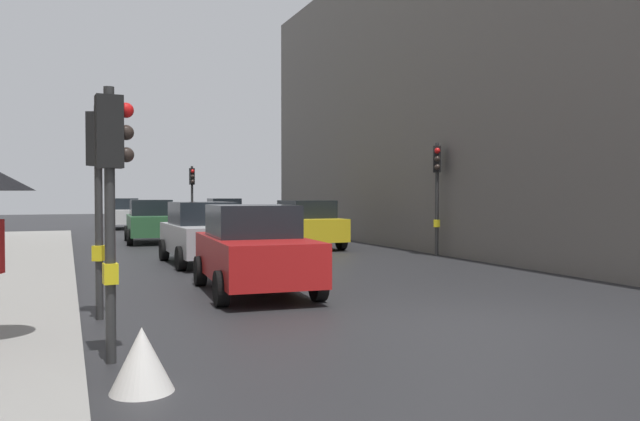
# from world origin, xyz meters

# --- Properties ---
(ground_plane) EXTENTS (120.00, 120.00, 0.00)m
(ground_plane) POSITION_xyz_m (0.00, 0.00, 0.00)
(ground_plane) COLOR #28282B
(building_facade_right) EXTENTS (12.00, 30.32, 11.51)m
(building_facade_right) POSITION_xyz_m (11.55, 10.44, 5.75)
(building_facade_right) COLOR slate
(building_facade_right) RESTS_ON ground
(traffic_light_mid_street) EXTENTS (0.36, 0.44, 3.62)m
(traffic_light_mid_street) POSITION_xyz_m (5.24, 9.07, 2.50)
(traffic_light_mid_street) COLOR #2D2D2D
(traffic_light_mid_street) RESTS_ON ground
(traffic_light_far_median) EXTENTS (0.24, 0.43, 3.42)m
(traffic_light_far_median) POSITION_xyz_m (0.18, 23.82, 2.36)
(traffic_light_far_median) COLOR #2D2D2D
(traffic_light_far_median) RESTS_ON ground
(traffic_light_near_left) EXTENTS (0.44, 0.26, 3.22)m
(traffic_light_near_left) POSITION_xyz_m (-5.23, -0.35, 2.22)
(traffic_light_near_left) COLOR #2D2D2D
(traffic_light_near_left) RESTS_ON ground
(traffic_light_near_right) EXTENTS (0.45, 0.34, 3.36)m
(traffic_light_near_right) POSITION_xyz_m (-5.23, 2.39, 2.32)
(traffic_light_near_right) COLOR #2D2D2D
(traffic_light_near_right) RESTS_ON ground
(car_yellow_taxi) EXTENTS (2.07, 4.23, 1.76)m
(car_yellow_taxi) POSITION_xyz_m (2.44, 13.61, 0.88)
(car_yellow_taxi) COLOR yellow
(car_yellow_taxi) RESTS_ON ground
(car_silver_hatchback) EXTENTS (2.08, 4.23, 1.76)m
(car_silver_hatchback) POSITION_xyz_m (-2.12, 9.71, 0.88)
(car_silver_hatchback) COLOR #BCBCC1
(car_silver_hatchback) RESTS_ON ground
(car_green_estate) EXTENTS (2.18, 4.28, 1.76)m
(car_green_estate) POSITION_xyz_m (-2.51, 18.46, 0.88)
(car_green_estate) COLOR #2D6038
(car_green_estate) RESTS_ON ground
(car_dark_suv) EXTENTS (2.16, 4.27, 1.76)m
(car_dark_suv) POSITION_xyz_m (2.52, 26.90, 0.88)
(car_dark_suv) COLOR black
(car_dark_suv) RESTS_ON ground
(car_white_compact) EXTENTS (2.15, 4.27, 1.76)m
(car_white_compact) POSITION_xyz_m (-2.69, 29.86, 0.88)
(car_white_compact) COLOR silver
(car_white_compact) RESTS_ON ground
(car_red_sedan) EXTENTS (2.22, 4.30, 1.76)m
(car_red_sedan) POSITION_xyz_m (-2.24, 4.13, 0.88)
(car_red_sedan) COLOR red
(car_red_sedan) RESTS_ON ground
(warning_sign_triangle) EXTENTS (0.64, 0.64, 0.65)m
(warning_sign_triangle) POSITION_xyz_m (-5.04, -1.58, 0.33)
(warning_sign_triangle) COLOR silver
(warning_sign_triangle) RESTS_ON ground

